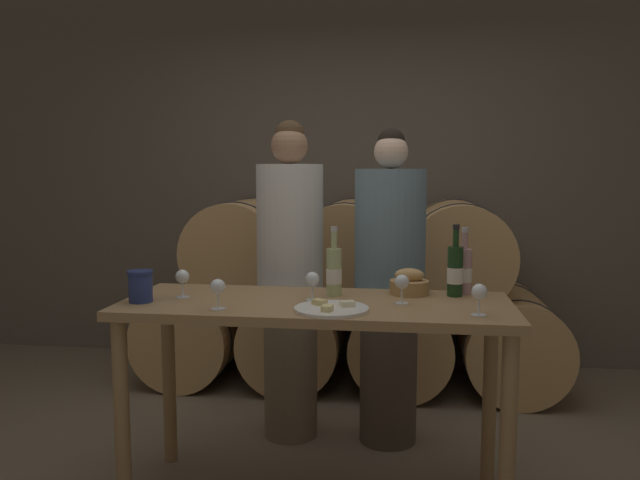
# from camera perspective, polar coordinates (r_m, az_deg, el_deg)

# --- Properties ---
(stone_wall_back) EXTENTS (10.00, 0.12, 3.20)m
(stone_wall_back) POSITION_cam_1_polar(r_m,az_deg,el_deg) (4.75, 3.32, 8.24)
(stone_wall_back) COLOR #60594F
(stone_wall_back) RESTS_ON ground_plane
(barrel_stack) EXTENTS (2.81, 0.90, 1.25)m
(barrel_stack) POSITION_cam_1_polar(r_m,az_deg,el_deg) (4.27, 2.63, -5.33)
(barrel_stack) COLOR tan
(barrel_stack) RESTS_ON ground_plane
(tasting_table) EXTENTS (1.66, 0.64, 0.89)m
(tasting_table) POSITION_cam_1_polar(r_m,az_deg,el_deg) (2.71, -0.37, -8.30)
(tasting_table) COLOR #99754C
(tasting_table) RESTS_ON ground_plane
(person_left) EXTENTS (0.35, 0.35, 1.71)m
(person_left) POSITION_cam_1_polar(r_m,az_deg,el_deg) (3.35, -2.74, -3.58)
(person_left) COLOR #756651
(person_left) RESTS_ON ground_plane
(person_right) EXTENTS (0.37, 0.37, 1.66)m
(person_right) POSITION_cam_1_polar(r_m,az_deg,el_deg) (3.30, 6.36, -4.30)
(person_right) COLOR #4C4238
(person_right) RESTS_ON ground_plane
(wine_bottle_red) EXTENTS (0.07, 0.07, 0.32)m
(wine_bottle_red) POSITION_cam_1_polar(r_m,az_deg,el_deg) (2.83, 12.25, -2.75)
(wine_bottle_red) COLOR #193819
(wine_bottle_red) RESTS_ON tasting_table
(wine_bottle_white) EXTENTS (0.07, 0.07, 0.31)m
(wine_bottle_white) POSITION_cam_1_polar(r_m,az_deg,el_deg) (2.78, 1.29, -2.88)
(wine_bottle_white) COLOR #ADBC7F
(wine_bottle_white) RESTS_ON tasting_table
(wine_bottle_rose) EXTENTS (0.07, 0.07, 0.30)m
(wine_bottle_rose) POSITION_cam_1_polar(r_m,az_deg,el_deg) (2.91, 13.04, -2.72)
(wine_bottle_rose) COLOR #BC8E93
(wine_bottle_rose) RESTS_ON tasting_table
(blue_crock) EXTENTS (0.11, 0.11, 0.14)m
(blue_crock) POSITION_cam_1_polar(r_m,az_deg,el_deg) (2.76, -16.09, -3.97)
(blue_crock) COLOR navy
(blue_crock) RESTS_ON tasting_table
(bread_basket) EXTENTS (0.18, 0.18, 0.12)m
(bread_basket) POSITION_cam_1_polar(r_m,az_deg,el_deg) (2.85, 8.16, -4.02)
(bread_basket) COLOR #A87F4C
(bread_basket) RESTS_ON tasting_table
(cheese_plate) EXTENTS (0.30, 0.30, 0.04)m
(cheese_plate) POSITION_cam_1_polar(r_m,az_deg,el_deg) (2.50, 1.05, -6.28)
(cheese_plate) COLOR white
(cheese_plate) RESTS_ON tasting_table
(wine_glass_far_left) EXTENTS (0.06, 0.06, 0.12)m
(wine_glass_far_left) POSITION_cam_1_polar(r_m,az_deg,el_deg) (2.81, -12.48, -3.40)
(wine_glass_far_left) COLOR white
(wine_glass_far_left) RESTS_ON tasting_table
(wine_glass_left) EXTENTS (0.06, 0.06, 0.12)m
(wine_glass_left) POSITION_cam_1_polar(r_m,az_deg,el_deg) (2.54, -9.34, -4.34)
(wine_glass_left) COLOR white
(wine_glass_left) RESTS_ON tasting_table
(wine_glass_center) EXTENTS (0.06, 0.06, 0.12)m
(wine_glass_center) POSITION_cam_1_polar(r_m,az_deg,el_deg) (2.68, -0.70, -3.71)
(wine_glass_center) COLOR white
(wine_glass_center) RESTS_ON tasting_table
(wine_glass_right) EXTENTS (0.06, 0.06, 0.12)m
(wine_glass_right) POSITION_cam_1_polar(r_m,az_deg,el_deg) (2.63, 7.50, -3.94)
(wine_glass_right) COLOR white
(wine_glass_right) RESTS_ON tasting_table
(wine_glass_far_right) EXTENTS (0.06, 0.06, 0.12)m
(wine_glass_far_right) POSITION_cam_1_polar(r_m,az_deg,el_deg) (2.48, 14.36, -4.72)
(wine_glass_far_right) COLOR white
(wine_glass_far_right) RESTS_ON tasting_table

